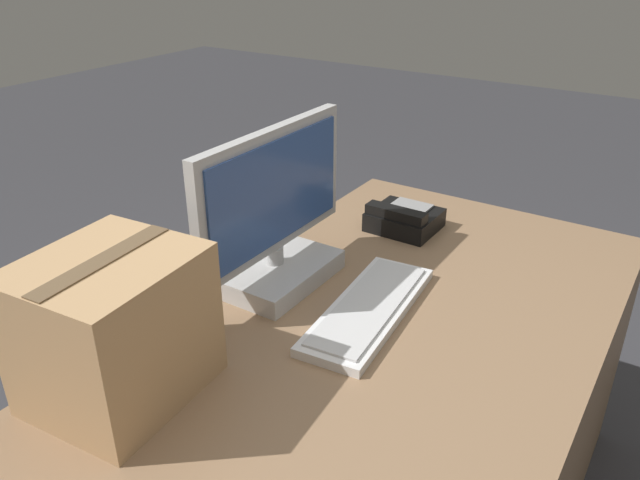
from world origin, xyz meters
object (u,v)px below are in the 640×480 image
(cardboard_box, at_px, (115,328))
(desk_phone, at_px, (404,219))
(keyboard, at_px, (369,308))
(monitor, at_px, (274,224))

(cardboard_box, bearing_deg, desk_phone, -7.86)
(cardboard_box, bearing_deg, keyboard, -28.46)
(cardboard_box, bearing_deg, monitor, 0.88)
(desk_phone, bearing_deg, keyboard, -162.94)
(desk_phone, bearing_deg, monitor, 163.26)
(keyboard, bearing_deg, desk_phone, 11.07)
(keyboard, distance_m, cardboard_box, 0.57)
(monitor, height_order, keyboard, monitor)
(monitor, xyz_separation_m, desk_phone, (0.44, -0.14, -0.12))
(monitor, height_order, desk_phone, monitor)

